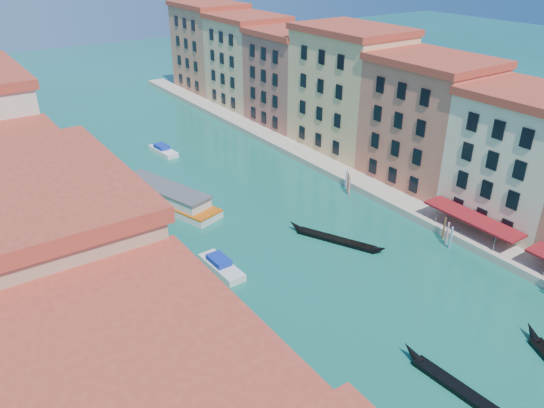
% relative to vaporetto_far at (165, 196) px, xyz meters
% --- Properties ---
extents(right_bank_palazzos, '(12.80, 128.40, 21.00)m').
position_rel_vaporetto_far_xyz_m(right_bank_palazzos, '(34.67, -4.30, 8.53)').
color(right_bank_palazzos, brown).
rests_on(right_bank_palazzos, ground).
extents(quay, '(4.00, 140.00, 1.00)m').
position_rel_vaporetto_far_xyz_m(quay, '(26.67, -4.30, -0.72)').
color(quay, '#AEA08C').
rests_on(quay, ground).
extents(mooring_poles_right, '(1.44, 54.24, 3.20)m').
position_rel_vaporetto_far_xyz_m(mooring_poles_right, '(23.77, -40.50, 0.08)').
color(mooring_poles_right, brown).
rests_on(mooring_poles_right, ground).
extents(vaporetto_far, '(9.29, 18.61, 2.71)m').
position_rel_vaporetto_far_xyz_m(vaporetto_far, '(0.00, 0.00, 0.00)').
color(vaporetto_far, silver).
rests_on(vaporetto_far, ground).
extents(gondola_fore, '(1.95, 13.43, 2.68)m').
position_rel_vaporetto_far_xyz_m(gondola_fore, '(5.58, -46.35, -0.77)').
color(gondola_fore, black).
rests_on(gondola_fore, ground).
extents(gondola_far, '(6.78, 12.30, 1.88)m').
position_rel_vaporetto_far_xyz_m(gondola_far, '(12.83, -21.20, -0.83)').
color(gondola_far, black).
rests_on(gondola_far, ground).
extents(motorboat_mid, '(2.39, 6.92, 1.42)m').
position_rel_vaporetto_far_xyz_m(motorboat_mid, '(-1.79, -18.84, -0.67)').
color(motorboat_mid, silver).
rests_on(motorboat_mid, ground).
extents(motorboat_far, '(2.80, 6.91, 1.39)m').
position_rel_vaporetto_far_xyz_m(motorboat_far, '(7.79, 18.52, -0.68)').
color(motorboat_far, white).
rests_on(motorboat_far, ground).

